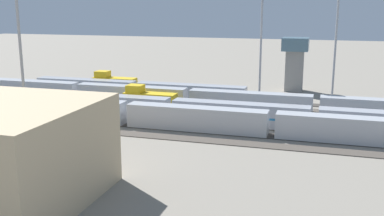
% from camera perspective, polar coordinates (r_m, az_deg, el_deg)
% --- Properties ---
extents(ground_plane, '(400.00, 400.00, 0.00)m').
position_cam_1_polar(ground_plane, '(83.82, -0.06, -0.89)').
color(ground_plane, gray).
extents(track_bed_0, '(140.00, 2.80, 0.12)m').
position_cam_1_polar(track_bed_0, '(97.92, 2.45, 1.13)').
color(track_bed_0, '#3D3833').
rests_on(track_bed_0, ground_plane).
extents(track_bed_1, '(140.00, 2.80, 0.12)m').
position_cam_1_polar(track_bed_1, '(93.18, 1.70, 0.53)').
color(track_bed_1, '#4C443D').
rests_on(track_bed_1, ground_plane).
extents(track_bed_2, '(140.00, 2.80, 0.12)m').
position_cam_1_polar(track_bed_2, '(88.48, 0.87, -0.12)').
color(track_bed_2, '#3D3833').
rests_on(track_bed_2, ground_plane).
extents(track_bed_3, '(140.00, 2.80, 0.12)m').
position_cam_1_polar(track_bed_3, '(83.80, -0.06, -0.85)').
color(track_bed_3, '#3D3833').
rests_on(track_bed_3, ground_plane).
extents(track_bed_4, '(140.00, 2.80, 0.12)m').
position_cam_1_polar(track_bed_4, '(79.17, -1.10, -1.67)').
color(track_bed_4, '#4C443D').
rests_on(track_bed_4, ground_plane).
extents(track_bed_5, '(140.00, 2.80, 0.12)m').
position_cam_1_polar(track_bed_5, '(74.58, -2.26, -2.59)').
color(track_bed_5, '#3D3833').
rests_on(track_bed_5, ground_plane).
extents(track_bed_6, '(140.00, 2.80, 0.12)m').
position_cam_1_polar(track_bed_6, '(70.05, -3.58, -3.62)').
color(track_bed_6, '#4C443D').
rests_on(track_bed_6, ground_plane).
extents(train_on_track_1, '(47.20, 3.00, 3.80)m').
position_cam_1_polar(train_on_track_1, '(97.75, -6.97, 2.19)').
color(train_on_track_1, '#A8AAB2').
rests_on(train_on_track_1, ground_plane).
extents(train_on_track_2, '(139.00, 3.06, 4.40)m').
position_cam_1_polar(train_on_track_2, '(89.29, -1.78, 1.30)').
color(train_on_track_2, '#285193').
rests_on(train_on_track_2, ground_plane).
extents(train_on_track_3, '(10.00, 3.00, 5.00)m').
position_cam_1_polar(train_on_track_3, '(86.07, -5.43, 0.88)').
color(train_on_track_3, gold).
rests_on(train_on_track_3, ground_plane).
extents(train_on_track_0, '(10.00, 3.00, 5.00)m').
position_cam_1_polar(train_on_track_0, '(105.46, -9.80, 2.95)').
color(train_on_track_0, gold).
rests_on(train_on_track_0, ground_plane).
extents(train_on_track_4, '(139.00, 3.06, 4.40)m').
position_cam_1_polar(train_on_track_4, '(80.08, -4.05, -0.06)').
color(train_on_track_4, '#1E6B9E').
rests_on(train_on_track_4, ground_plane).
extents(train_on_track_6, '(10.00, 3.00, 5.00)m').
position_cam_1_polar(train_on_track_6, '(78.48, -17.44, -0.82)').
color(train_on_track_6, gold).
rests_on(train_on_track_6, ground_plane).
extents(train_on_track_5, '(119.80, 3.00, 3.80)m').
position_cam_1_polar(train_on_track_5, '(72.98, 0.54, -1.33)').
color(train_on_track_5, '#B7BABF').
rests_on(train_on_track_5, ground_plane).
extents(light_mast_0, '(2.80, 0.70, 24.70)m').
position_cam_1_polar(light_mast_0, '(96.08, 8.73, 10.33)').
color(light_mast_0, '#9EA0A5').
rests_on(light_mast_0, ground_plane).
extents(light_mast_1, '(2.80, 0.70, 24.78)m').
position_cam_1_polar(light_mast_1, '(75.01, -20.91, 9.05)').
color(light_mast_1, '#9EA0A5').
rests_on(light_mast_1, ground_plane).
extents(light_mast_2, '(2.80, 0.70, 31.25)m').
position_cam_1_polar(light_mast_2, '(96.16, 17.87, 12.01)').
color(light_mast_2, '#9EA0A5').
rests_on(light_mast_2, ground_plane).
extents(control_tower, '(6.00, 6.00, 12.50)m').
position_cam_1_polar(control_tower, '(109.43, 12.78, 5.92)').
color(control_tower, gray).
rests_on(control_tower, ground_plane).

